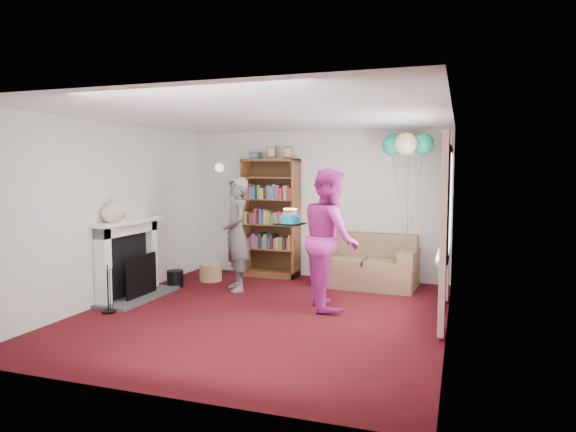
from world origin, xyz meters
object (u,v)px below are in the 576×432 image
(bookcase, at_px, (271,219))
(birthday_cake, at_px, (290,220))
(person_magenta, at_px, (330,238))
(sofa, at_px, (367,266))
(person_striped, at_px, (237,234))

(bookcase, bearing_deg, birthday_cake, -61.32)
(bookcase, bearing_deg, person_magenta, -49.05)
(sofa, relative_size, person_magenta, 0.83)
(sofa, height_order, person_striped, person_striped)
(sofa, xyz_separation_m, person_magenta, (-0.24, -1.46, 0.62))
(sofa, bearing_deg, birthday_cake, -117.57)
(sofa, relative_size, person_striped, 0.89)
(bookcase, distance_m, person_magenta, 2.25)
(sofa, xyz_separation_m, person_striped, (-1.83, -0.95, 0.55))
(bookcase, distance_m, birthday_cake, 1.84)
(person_striped, bearing_deg, person_magenta, 36.09)
(person_magenta, bearing_deg, birthday_cake, 56.56)
(person_striped, xyz_separation_m, birthday_cake, (1.00, -0.42, 0.29))
(person_striped, relative_size, person_magenta, 0.93)
(bookcase, distance_m, person_striped, 1.20)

